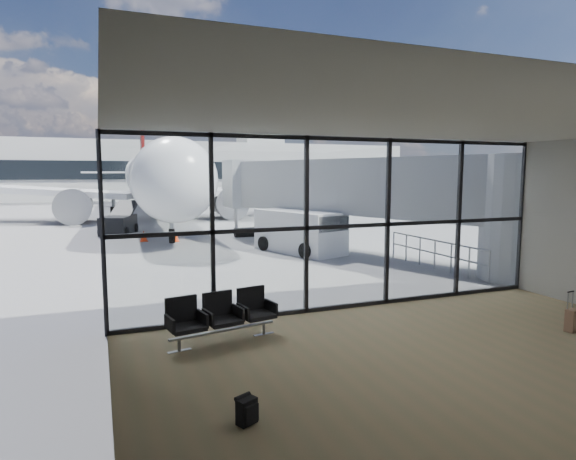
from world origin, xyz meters
TOP-DOWN VIEW (x-y plane):
  - ground at (0.00, 40.00)m, footprint 220.00×220.00m
  - lounge_shell at (0.00, -4.80)m, footprint 12.02×8.01m
  - glass_curtain_wall at (0.00, 0.00)m, footprint 12.10×0.12m
  - jet_bridge at (4.90, 7.07)m, footprint 8.00×16.50m
  - apron_railing at (5.60, 3.50)m, footprint 0.06×5.46m
  - far_terminal at (-0.59, 61.97)m, footprint 80.00×12.20m
  - tree_5 at (-15.00, 72.00)m, footprint 6.27×6.27m
  - seating_row at (-3.73, -1.26)m, footprint 2.36×1.04m
  - backpack at (-4.20, -4.78)m, footprint 0.33×0.33m
  - suitcase at (3.81, -3.61)m, footprint 0.36×0.29m
  - airliner at (-1.90, 29.58)m, footprint 35.11×40.67m
  - service_van at (2.45, 8.87)m, footprint 3.22×4.72m
  - belt_loader at (-4.98, 19.06)m, footprint 2.57×4.29m
  - traffic_cone_a at (-3.91, 15.17)m, footprint 0.41×0.41m
  - traffic_cone_b at (-2.36, 14.52)m, footprint 0.37×0.37m
  - traffic_cone_c at (4.02, 14.34)m, footprint 0.43×0.43m

SIDE VIEW (x-z plane):
  - ground at x=0.00m, z-range 0.00..0.00m
  - backpack at x=-4.20m, z-range -0.01..0.41m
  - traffic_cone_b at x=-2.36m, z-range -0.01..0.51m
  - traffic_cone_a at x=-3.91m, z-range -0.01..0.57m
  - suitcase at x=3.81m, z-range -0.18..0.74m
  - traffic_cone_c at x=4.02m, z-range -0.02..0.60m
  - seating_row at x=-3.73m, z-range 0.06..1.11m
  - belt_loader at x=-4.98m, z-range -0.31..1.57m
  - apron_railing at x=5.60m, z-range 0.16..1.27m
  - service_van at x=2.45m, z-range 0.03..1.91m
  - glass_curtain_wall at x=0.00m, z-range 0.00..4.50m
  - lounge_shell at x=0.00m, z-range 0.40..4.91m
  - jet_bridge at x=4.90m, z-range 0.59..4.92m
  - airliner at x=-1.90m, z-range -2.05..8.43m
  - far_terminal at x=-0.59m, z-range -1.29..9.71m
  - tree_5 at x=-15.00m, z-range 1.36..10.39m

